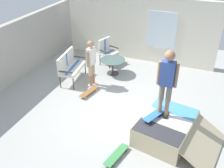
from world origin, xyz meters
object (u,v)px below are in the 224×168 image
at_px(patio_chair_near_house, 107,49).
at_px(person_watching, 91,61).
at_px(patio_bench, 69,64).
at_px(skateboard_on_ramp, 155,114).
at_px(skate_ramp, 167,128).
at_px(patio_table, 113,64).
at_px(skateboard_by_bench, 89,92).
at_px(skateboard_spare, 116,155).
at_px(person_skater, 167,80).

xyz_separation_m(patio_chair_near_house, person_watching, (-1.77, -0.19, 0.32)).
xyz_separation_m(patio_bench, patio_chair_near_house, (1.70, -0.68, -0.00)).
height_order(patio_chair_near_house, skateboard_on_ramp, patio_chair_near_house).
xyz_separation_m(person_watching, skateboard_on_ramp, (-1.63, -2.53, -0.30)).
relative_size(skate_ramp, patio_table, 2.42).
relative_size(person_watching, skateboard_on_ramp, 2.00).
relative_size(patio_chair_near_house, person_watching, 0.63).
bearing_deg(patio_table, skate_ramp, -136.70).
relative_size(patio_chair_near_house, patio_table, 1.13).
bearing_deg(skate_ramp, skateboard_by_bench, 68.02).
height_order(skate_ramp, skateboard_by_bench, skate_ramp).
bearing_deg(skateboard_spare, person_skater, -31.51).
distance_m(patio_chair_near_house, person_skater, 4.46).
height_order(person_watching, skateboard_on_ramp, person_watching).
bearing_deg(skateboard_by_bench, person_watching, 14.84).
bearing_deg(patio_table, patio_bench, 128.85).
height_order(skateboard_by_bench, skateboard_spare, same).
distance_m(person_watching, skateboard_on_ramp, 3.02).
bearing_deg(patio_table, patio_chair_near_house, 36.64).
xyz_separation_m(skateboard_by_bench, skateboard_on_ramp, (-1.11, -2.39, 0.56)).
height_order(skateboard_by_bench, skateboard_on_ramp, skateboard_on_ramp).
xyz_separation_m(patio_chair_near_house, person_skater, (-3.27, -2.87, 0.98)).
relative_size(skateboard_by_bench, skateboard_on_ramp, 1.02).
bearing_deg(skateboard_by_bench, person_skater, -111.16).
relative_size(patio_bench, skateboard_by_bench, 1.59).
distance_m(skate_ramp, patio_table, 3.66).
bearing_deg(patio_chair_near_house, patio_bench, 158.20).
height_order(patio_bench, skateboard_by_bench, patio_bench).
distance_m(skateboard_by_bench, skateboard_spare, 2.85).
distance_m(skate_ramp, person_skater, 1.33).
height_order(skateboard_spare, skateboard_on_ramp, skateboard_on_ramp).
xyz_separation_m(skate_ramp, skateboard_by_bench, (1.10, 2.72, -0.19)).
bearing_deg(skate_ramp, skateboard_spare, 140.37).
xyz_separation_m(patio_bench, skateboard_by_bench, (-0.59, -1.01, -0.53)).
relative_size(patio_bench, skateboard_spare, 1.59).
relative_size(skate_ramp, person_watching, 1.35).
relative_size(skateboard_by_bench, skateboard_spare, 1.00).
xyz_separation_m(skate_ramp, patio_chair_near_house, (3.38, 3.05, 0.34)).
relative_size(person_watching, skateboard_spare, 1.96).
distance_m(patio_chair_near_house, skateboard_spare, 5.01).
relative_size(patio_table, person_watching, 0.56).
relative_size(patio_bench, patio_chair_near_house, 1.28).
bearing_deg(patio_chair_near_house, skateboard_on_ramp, -141.35).
height_order(patio_table, skateboard_spare, patio_table).
distance_m(skate_ramp, skateboard_by_bench, 2.94).
distance_m(patio_table, person_watching, 1.22).
relative_size(skate_ramp, skateboard_spare, 2.65).
bearing_deg(skateboard_spare, skateboard_on_ramp, -28.51).
bearing_deg(patio_bench, patio_chair_near_house, -21.80).
height_order(patio_chair_near_house, skateboard_spare, patio_chair_near_house).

